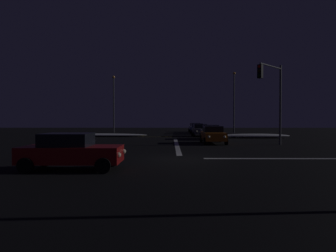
{
  "coord_description": "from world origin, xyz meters",
  "views": [
    {
      "loc": [
        -0.55,
        -16.01,
        2.16
      ],
      "look_at": [
        -0.77,
        12.04,
        1.53
      ],
      "focal_mm": 31.06,
      "sensor_mm": 36.0,
      "label": 1
    }
  ],
  "objects_px": {
    "sedan_white": "(195,127)",
    "streetlamp_left_far": "(114,100)",
    "sedan_gray": "(200,130)",
    "sedan_red_crossing": "(71,151)",
    "sedan_blue": "(197,129)",
    "streetlamp_right_far": "(234,98)",
    "traffic_signal_ne": "(273,89)",
    "sedan_orange": "(213,135)",
    "sedan_silver": "(210,132)"
  },
  "relations": [
    {
      "from": "traffic_signal_ne",
      "to": "streetlamp_right_far",
      "type": "relative_size",
      "value": 0.7
    },
    {
      "from": "sedan_blue",
      "to": "sedan_red_crossing",
      "type": "bearing_deg",
      "value": -104.92
    },
    {
      "from": "sedan_white",
      "to": "streetlamp_right_far",
      "type": "bearing_deg",
      "value": -31.47
    },
    {
      "from": "sedan_orange",
      "to": "sedan_silver",
      "type": "distance_m",
      "value": 5.76
    },
    {
      "from": "sedan_blue",
      "to": "streetlamp_right_far",
      "type": "height_order",
      "value": "streetlamp_right_far"
    },
    {
      "from": "sedan_white",
      "to": "traffic_signal_ne",
      "type": "relative_size",
      "value": 0.64
    },
    {
      "from": "sedan_gray",
      "to": "streetlamp_left_far",
      "type": "distance_m",
      "value": 16.15
    },
    {
      "from": "sedan_orange",
      "to": "sedan_gray",
      "type": "bearing_deg",
      "value": 90.03
    },
    {
      "from": "sedan_silver",
      "to": "streetlamp_right_far",
      "type": "bearing_deg",
      "value": 68.15
    },
    {
      "from": "sedan_white",
      "to": "sedan_red_crossing",
      "type": "distance_m",
      "value": 38.21
    },
    {
      "from": "sedan_red_crossing",
      "to": "sedan_orange",
      "type": "bearing_deg",
      "value": 59.49
    },
    {
      "from": "sedan_blue",
      "to": "sedan_red_crossing",
      "type": "distance_m",
      "value": 32.22
    },
    {
      "from": "sedan_orange",
      "to": "sedan_white",
      "type": "bearing_deg",
      "value": 89.11
    },
    {
      "from": "traffic_signal_ne",
      "to": "sedan_gray",
      "type": "bearing_deg",
      "value": 108.54
    },
    {
      "from": "sedan_gray",
      "to": "streetlamp_right_far",
      "type": "xyz_separation_m",
      "value": [
        6.25,
        8.74,
        4.74
      ]
    },
    {
      "from": "sedan_silver",
      "to": "sedan_gray",
      "type": "xyz_separation_m",
      "value": [
        -0.57,
        5.42,
        0.0
      ]
    },
    {
      "from": "streetlamp_right_far",
      "to": "sedan_blue",
      "type": "bearing_deg",
      "value": -157.37
    },
    {
      "from": "sedan_red_crossing",
      "to": "streetlamp_left_far",
      "type": "relative_size",
      "value": 0.48
    },
    {
      "from": "sedan_orange",
      "to": "streetlamp_right_far",
      "type": "height_order",
      "value": "streetlamp_right_far"
    },
    {
      "from": "traffic_signal_ne",
      "to": "sedan_blue",
      "type": "bearing_deg",
      "value": 102.4
    },
    {
      "from": "sedan_silver",
      "to": "streetlamp_right_far",
      "type": "distance_m",
      "value": 15.98
    },
    {
      "from": "streetlamp_right_far",
      "to": "sedan_gray",
      "type": "bearing_deg",
      "value": -125.57
    },
    {
      "from": "sedan_orange",
      "to": "streetlamp_right_far",
      "type": "relative_size",
      "value": 0.45
    },
    {
      "from": "sedan_silver",
      "to": "sedan_white",
      "type": "bearing_deg",
      "value": 90.65
    },
    {
      "from": "traffic_signal_ne",
      "to": "sedan_red_crossing",
      "type": "bearing_deg",
      "value": -137.85
    },
    {
      "from": "sedan_silver",
      "to": "sedan_white",
      "type": "xyz_separation_m",
      "value": [
        -0.2,
        17.76,
        0.0
      ]
    },
    {
      "from": "sedan_white",
      "to": "streetlamp_left_far",
      "type": "relative_size",
      "value": 0.48
    },
    {
      "from": "sedan_red_crossing",
      "to": "streetlamp_left_far",
      "type": "distance_m",
      "value": 34.28
    },
    {
      "from": "sedan_orange",
      "to": "streetlamp_left_far",
      "type": "xyz_separation_m",
      "value": [
        -12.84,
        19.89,
        4.44
      ]
    },
    {
      "from": "sedan_orange",
      "to": "sedan_gray",
      "type": "xyz_separation_m",
      "value": [
        -0.01,
        11.15,
        0.0
      ]
    },
    {
      "from": "streetlamp_right_far",
      "to": "sedan_white",
      "type": "bearing_deg",
      "value": 148.53
    },
    {
      "from": "sedan_white",
      "to": "streetlamp_left_far",
      "type": "bearing_deg",
      "value": -164.75
    },
    {
      "from": "sedan_silver",
      "to": "sedan_blue",
      "type": "xyz_separation_m",
      "value": [
        -0.39,
        11.64,
        0.0
      ]
    },
    {
      "from": "sedan_white",
      "to": "streetlamp_left_far",
      "type": "distance_m",
      "value": 14.39
    },
    {
      "from": "sedan_blue",
      "to": "sedan_white",
      "type": "xyz_separation_m",
      "value": [
        0.18,
        6.13,
        0.0
      ]
    },
    {
      "from": "sedan_gray",
      "to": "sedan_red_crossing",
      "type": "distance_m",
      "value": 26.2
    },
    {
      "from": "sedan_orange",
      "to": "traffic_signal_ne",
      "type": "relative_size",
      "value": 0.64
    },
    {
      "from": "sedan_white",
      "to": "streetlamp_right_far",
      "type": "distance_m",
      "value": 8.37
    },
    {
      "from": "sedan_silver",
      "to": "sedan_gray",
      "type": "height_order",
      "value": "same"
    },
    {
      "from": "sedan_silver",
      "to": "sedan_blue",
      "type": "bearing_deg",
      "value": 91.9
    },
    {
      "from": "streetlamp_left_far",
      "to": "sedan_blue",
      "type": "bearing_deg",
      "value": -10.99
    },
    {
      "from": "sedan_gray",
      "to": "sedan_blue",
      "type": "bearing_deg",
      "value": 88.26
    },
    {
      "from": "sedan_gray",
      "to": "sedan_red_crossing",
      "type": "bearing_deg",
      "value": -108.02
    },
    {
      "from": "sedan_blue",
      "to": "streetlamp_left_far",
      "type": "xyz_separation_m",
      "value": [
        -13.02,
        2.53,
        4.44
      ]
    },
    {
      "from": "sedan_silver",
      "to": "traffic_signal_ne",
      "type": "distance_m",
      "value": 9.76
    },
    {
      "from": "sedan_gray",
      "to": "sedan_red_crossing",
      "type": "xyz_separation_m",
      "value": [
        -8.11,
        -24.92,
        0.0
      ]
    },
    {
      "from": "sedan_silver",
      "to": "sedan_red_crossing",
      "type": "relative_size",
      "value": 1.0
    },
    {
      "from": "sedan_white",
      "to": "streetlamp_left_far",
      "type": "height_order",
      "value": "streetlamp_left_far"
    },
    {
      "from": "sedan_gray",
      "to": "streetlamp_left_far",
      "type": "relative_size",
      "value": 0.48
    },
    {
      "from": "sedan_gray",
      "to": "streetlamp_left_far",
      "type": "height_order",
      "value": "streetlamp_left_far"
    }
  ]
}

